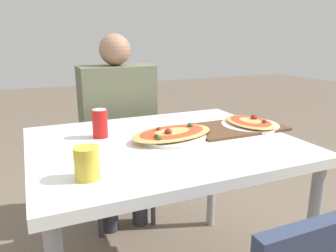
{
  "coord_description": "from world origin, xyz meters",
  "views": [
    {
      "loc": [
        -0.51,
        -1.22,
        1.18
      ],
      "look_at": [
        0.02,
        0.0,
        0.81
      ],
      "focal_mm": 35.0,
      "sensor_mm": 36.0,
      "label": 1
    }
  ],
  "objects_px": {
    "chair_far_seated": "(115,143)",
    "pizza_main": "(172,134)",
    "dining_table": "(163,158)",
    "pizza_second": "(250,123)",
    "person_seated": "(118,117)",
    "drink_glass": "(87,163)",
    "soda_can": "(100,123)"
  },
  "relations": [
    {
      "from": "drink_glass",
      "to": "pizza_second",
      "type": "relative_size",
      "value": 0.35
    },
    {
      "from": "pizza_second",
      "to": "person_seated",
      "type": "bearing_deg",
      "value": 127.71
    },
    {
      "from": "person_seated",
      "to": "drink_glass",
      "type": "relative_size",
      "value": 11.64
    },
    {
      "from": "chair_far_seated",
      "to": "drink_glass",
      "type": "bearing_deg",
      "value": 71.48
    },
    {
      "from": "person_seated",
      "to": "pizza_second",
      "type": "height_order",
      "value": "person_seated"
    },
    {
      "from": "dining_table",
      "to": "drink_glass",
      "type": "bearing_deg",
      "value": -144.41
    },
    {
      "from": "dining_table",
      "to": "chair_far_seated",
      "type": "xyz_separation_m",
      "value": [
        -0.02,
        0.77,
        -0.17
      ]
    },
    {
      "from": "dining_table",
      "to": "pizza_second",
      "type": "height_order",
      "value": "pizza_second"
    },
    {
      "from": "chair_far_seated",
      "to": "pizza_main",
      "type": "relative_size",
      "value": 2.11
    },
    {
      "from": "chair_far_seated",
      "to": "pizza_second",
      "type": "xyz_separation_m",
      "value": [
        0.49,
        -0.75,
        0.26
      ]
    },
    {
      "from": "chair_far_seated",
      "to": "person_seated",
      "type": "distance_m",
      "value": 0.23
    },
    {
      "from": "dining_table",
      "to": "person_seated",
      "type": "relative_size",
      "value": 0.91
    },
    {
      "from": "drink_glass",
      "to": "pizza_second",
      "type": "bearing_deg",
      "value": 19.08
    },
    {
      "from": "chair_far_seated",
      "to": "pizza_main",
      "type": "height_order",
      "value": "chair_far_seated"
    },
    {
      "from": "drink_glass",
      "to": "pizza_second",
      "type": "xyz_separation_m",
      "value": [
        0.84,
        0.29,
        -0.03
      ]
    },
    {
      "from": "pizza_second",
      "to": "pizza_main",
      "type": "bearing_deg",
      "value": -177.35
    },
    {
      "from": "drink_glass",
      "to": "pizza_second",
      "type": "height_order",
      "value": "drink_glass"
    },
    {
      "from": "person_seated",
      "to": "soda_can",
      "type": "bearing_deg",
      "value": 67.06
    },
    {
      "from": "chair_far_seated",
      "to": "soda_can",
      "type": "height_order",
      "value": "chair_far_seated"
    },
    {
      "from": "person_seated",
      "to": "drink_glass",
      "type": "xyz_separation_m",
      "value": [
        -0.35,
        -0.92,
        0.1
      ]
    },
    {
      "from": "chair_far_seated",
      "to": "person_seated",
      "type": "relative_size",
      "value": 0.74
    },
    {
      "from": "chair_far_seated",
      "to": "pizza_main",
      "type": "distance_m",
      "value": 0.81
    },
    {
      "from": "chair_far_seated",
      "to": "pizza_second",
      "type": "relative_size",
      "value": 3.01
    },
    {
      "from": "dining_table",
      "to": "chair_far_seated",
      "type": "bearing_deg",
      "value": 91.37
    },
    {
      "from": "dining_table",
      "to": "chair_far_seated",
      "type": "distance_m",
      "value": 0.79
    },
    {
      "from": "drink_glass",
      "to": "pizza_main",
      "type": "bearing_deg",
      "value": 33.26
    },
    {
      "from": "person_seated",
      "to": "drink_glass",
      "type": "distance_m",
      "value": 0.99
    },
    {
      "from": "soda_can",
      "to": "drink_glass",
      "type": "distance_m",
      "value": 0.43
    },
    {
      "from": "person_seated",
      "to": "soda_can",
      "type": "xyz_separation_m",
      "value": [
        -0.22,
        -0.51,
        0.11
      ]
    },
    {
      "from": "dining_table",
      "to": "pizza_second",
      "type": "distance_m",
      "value": 0.48
    },
    {
      "from": "person_seated",
      "to": "soda_can",
      "type": "distance_m",
      "value": 0.56
    },
    {
      "from": "drink_glass",
      "to": "chair_far_seated",
      "type": "bearing_deg",
      "value": 71.48
    }
  ]
}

